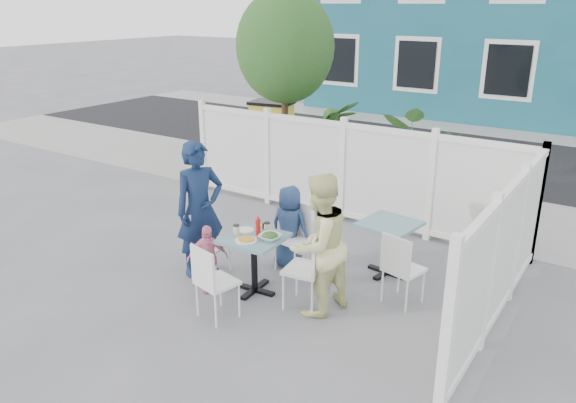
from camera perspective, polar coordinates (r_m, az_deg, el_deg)
The scene contains 30 objects.
ground at distance 7.39m, azimuth -4.30°, elevation -7.33°, with size 80.00×80.00×0.00m, color slate.
near_sidewalk at distance 10.41m, azimuth 8.57°, elevation 0.68°, with size 24.00×2.60×0.01m, color gray.
street at distance 13.73m, azimuth 15.25°, elevation 4.83°, with size 24.00×5.00×0.01m, color black.
far_sidewalk at distance 16.63m, azimuth 18.77°, elevation 7.00°, with size 24.00×1.60×0.01m, color gray.
building at distance 19.71m, azimuth 21.10°, elevation 17.39°, with size 11.00×6.00×6.00m.
fence_back at distance 8.93m, azimuth 5.54°, elevation 2.87°, with size 5.86×0.08×1.60m.
fence_right at distance 6.41m, azimuth 20.97°, elevation -5.32°, with size 0.08×3.66×1.60m.
tree at distance 10.23m, azimuth -0.34°, elevation 15.40°, with size 1.80×1.62×3.59m.
utility_cabinet at distance 11.53m, azimuth -1.64°, elevation 6.40°, with size 0.76×0.54×1.41m, color gold.
potted_shrub_a at distance 9.73m, azimuth 4.82°, elevation 5.00°, with size 1.01×1.01×1.80m, color #25451B.
potted_shrub_b at distance 8.95m, azimuth 14.67°, elevation 2.93°, with size 1.57×1.36×1.74m, color #25451B.
main_table at distance 6.73m, azimuth -3.48°, elevation -4.86°, with size 0.73×0.73×0.72m.
spare_table at distance 7.27m, azimuth 10.19°, elevation -3.31°, with size 0.75×0.75×0.71m.
chair_left at distance 7.26m, azimuth -8.26°, elevation -3.65°, with size 0.43×0.44×0.86m.
chair_right at distance 6.37m, azimuth 2.37°, elevation -6.29°, with size 0.48×0.49×0.96m.
chair_back at distance 7.33m, azimuth 0.96°, elevation -3.11°, with size 0.46×0.44×0.88m.
chair_near at distance 6.21m, azimuth -7.79°, elevation -7.67°, with size 0.48×0.46×0.88m.
chair_spare at distance 6.57m, azimuth 11.35°, elevation -6.30°, with size 0.48×0.47×0.88m.
man at distance 7.15m, azimuth -8.95°, elevation -0.80°, with size 0.64×0.42×1.76m, color #122245.
woman at distance 6.20m, azimuth 3.13°, elevation -4.42°, with size 0.80×0.62×1.64m, color #DDD651.
boy at distance 7.36m, azimuth 0.16°, elevation -2.60°, with size 0.55×0.36×1.12m, color navy.
toddler at distance 6.86m, azimuth -8.20°, elevation -5.75°, with size 0.50×0.21×0.85m, color pink.
plate_main at distance 6.55m, azimuth -4.27°, elevation -3.96°, with size 0.26×0.26×0.02m, color white.
plate_side at distance 6.83m, azimuth -4.35°, elevation -2.93°, with size 0.21×0.21×0.01m, color white.
salad_bowl at distance 6.56m, azimuth -1.83°, elevation -3.63°, with size 0.25×0.25×0.06m, color white.
coffee_cup_a at distance 6.71m, azimuth -5.27°, elevation -2.92°, with size 0.08×0.08×0.11m, color beige.
coffee_cup_b at distance 6.76m, azimuth -2.14°, elevation -2.68°, with size 0.07×0.07×0.11m, color beige.
ketchup_bottle at distance 6.68m, azimuth -3.07°, elevation -2.60°, with size 0.06×0.06×0.20m, color #B41910.
salt_shaker at distance 6.83m, azimuth -2.78°, elevation -2.62°, with size 0.03×0.03×0.07m, color white.
pepper_shaker at distance 6.87m, azimuth -2.51°, elevation -2.50°, with size 0.03×0.03×0.07m, color black.
Camera 1 is at (4.09, -5.17, 3.34)m, focal length 35.00 mm.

